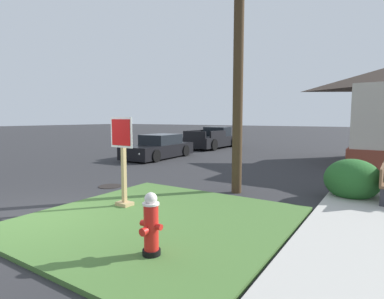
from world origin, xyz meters
The scene contains 9 objects.
ground_plane centered at (0.00, 0.00, 0.00)m, with size 160.00×160.00×0.00m, color #2B2B2D.
grass_corner_patch centered at (2.27, 1.38, 0.04)m, with size 4.99×5.05×0.08m, color #477033.
sidewalk_strip centered at (5.96, 6.18, 0.06)m, with size 2.20×19.19×0.12m, color #B2AFA8.
fire_hydrant centered at (3.25, 0.02, 0.53)m, with size 0.38×0.34×0.95m.
stop_sign centered at (1.03, 1.67, 1.06)m, with size 0.70×0.30×2.06m.
manhole_cover centered at (-1.05, 3.13, 0.01)m, with size 0.70×0.70×0.02m, color black.
parked_sedan_black centered at (-4.10, 9.34, 0.54)m, with size 2.00×4.51×1.25m.
pickup_truck_black centered at (-4.33, 15.73, 0.62)m, with size 2.04×5.07×1.48m.
shrub_by_curb centered at (5.41, 5.44, 0.53)m, with size 1.37×1.37×1.07m, color #266127.
Camera 1 is at (6.14, -3.34, 2.11)m, focal length 28.64 mm.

